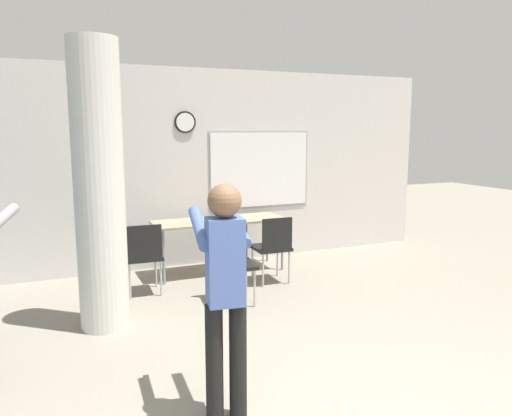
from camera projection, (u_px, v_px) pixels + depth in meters
name	position (u px, v px, depth m)	size (l,w,h in m)	color
wall_back	(183.00, 169.00, 7.09)	(8.00, 0.15, 2.80)	silver
support_pillar	(99.00, 188.00, 4.79)	(0.48, 0.48, 2.80)	silver
folding_table	(219.00, 223.00, 6.80)	(1.79, 0.62, 0.73)	tan
bottle_on_table	(227.00, 210.00, 6.96)	(0.07, 0.07, 0.28)	silver
waste_bin	(236.00, 269.00, 6.39)	(0.25, 0.25, 0.37)	#B2B2B7
chair_table_left	(143.00, 253.00, 5.88)	(0.46, 0.46, 0.87)	black
chair_table_right	(273.00, 244.00, 6.33)	(0.45, 0.45, 0.87)	black
chair_table_front	(233.00, 258.00, 5.66)	(0.49, 0.49, 0.87)	black
person_playing_front	(225.00, 283.00, 3.30)	(0.42, 0.66, 1.62)	black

